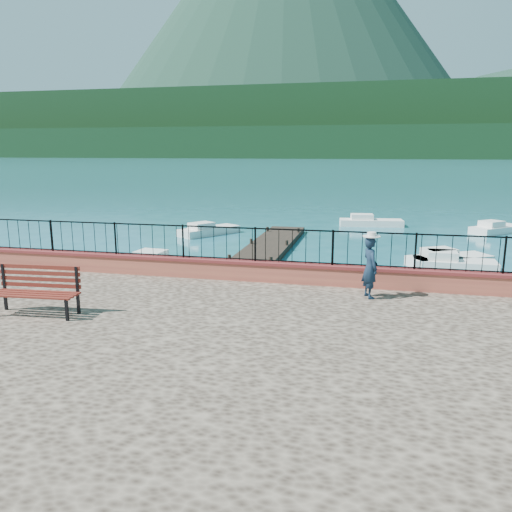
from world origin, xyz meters
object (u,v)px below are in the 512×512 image
at_px(person, 370,267).
at_px(boat_5, 497,226).
at_px(boat_0, 162,260).
at_px(park_bench, 36,301).
at_px(boat_3, 209,228).
at_px(boat_2, 450,256).
at_px(boat_4, 371,220).
at_px(boat_1, 455,260).

distance_m(person, boat_5, 21.02).
bearing_deg(boat_0, park_bench, -77.71).
bearing_deg(boat_3, boat_2, -78.68).
bearing_deg(boat_4, boat_0, -127.14).
bearing_deg(boat_3, boat_5, -41.01).
relative_size(boat_0, boat_3, 0.89).
height_order(person, boat_5, person).
bearing_deg(boat_0, boat_3, 101.32).
relative_size(park_bench, boat_2, 0.56).
bearing_deg(boat_2, person, -138.56).
relative_size(park_bench, boat_3, 0.55).
xyz_separation_m(boat_1, boat_2, (-0.08, 0.83, 0.00)).
height_order(boat_0, boat_1, same).
distance_m(boat_0, boat_3, 8.90).
relative_size(person, boat_2, 0.44).
xyz_separation_m(park_bench, boat_5, (14.88, 22.72, -1.13)).
xyz_separation_m(boat_1, boat_3, (-12.78, 6.14, 0.00)).
bearing_deg(boat_4, boat_3, -155.40).
xyz_separation_m(boat_3, boat_5, (16.74, 4.47, 0.00)).
bearing_deg(boat_0, boat_2, 22.62).
bearing_deg(boat_5, boat_1, -152.40).
xyz_separation_m(park_bench, person, (7.45, 3.12, 0.47)).
relative_size(boat_1, boat_5, 0.93).
distance_m(person, boat_0, 10.67).
xyz_separation_m(person, boat_5, (7.43, 19.60, -1.59)).
height_order(park_bench, person, person).
bearing_deg(boat_0, boat_4, 65.74).
relative_size(boat_3, boat_5, 1.06).
relative_size(park_bench, boat_0, 0.62).
distance_m(boat_2, boat_4, 11.53).
distance_m(park_bench, boat_0, 9.51).
height_order(boat_2, boat_5, same).
bearing_deg(park_bench, boat_3, 91.60).
relative_size(boat_1, boat_4, 0.81).
relative_size(park_bench, person, 1.29).
xyz_separation_m(boat_2, boat_3, (-12.70, 5.32, 0.00)).
bearing_deg(boat_2, boat_5, 38.01).
bearing_deg(park_bench, boat_1, 43.73).
height_order(person, boat_0, person).
relative_size(person, boat_3, 0.42).
height_order(park_bench, boat_2, park_bench).
height_order(boat_0, boat_3, same).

